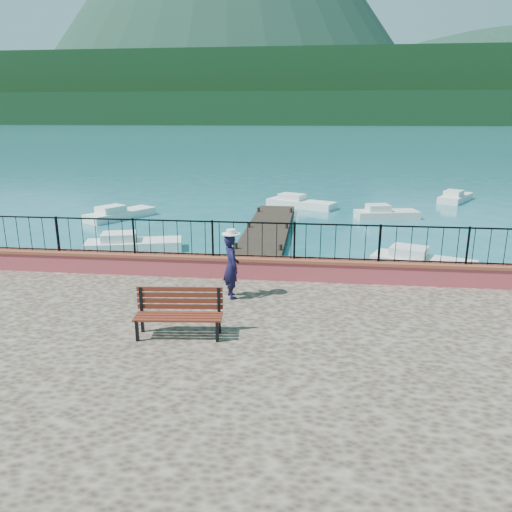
% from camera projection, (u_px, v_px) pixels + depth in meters
% --- Properties ---
extents(ground, '(2000.00, 2000.00, 0.00)m').
position_uv_depth(ground, '(299.00, 392.00, 10.21)').
color(ground, '#19596B').
rests_on(ground, ground).
extents(parapet, '(28.00, 0.46, 0.58)m').
position_uv_depth(parapet, '(305.00, 269.00, 13.34)').
color(parapet, '#A43B40').
rests_on(parapet, promenade).
extents(railing, '(27.00, 0.05, 0.95)m').
position_uv_depth(railing, '(306.00, 242.00, 13.13)').
color(railing, black).
rests_on(railing, parapet).
extents(dock, '(2.00, 16.00, 0.30)m').
position_uv_depth(dock, '(263.00, 241.00, 21.86)').
color(dock, '#2D231C').
rests_on(dock, ground).
extents(far_forest, '(900.00, 60.00, 18.00)m').
position_uv_depth(far_forest, '(318.00, 109.00, 294.40)').
color(far_forest, black).
rests_on(far_forest, ground).
extents(foothills, '(900.00, 120.00, 44.00)m').
position_uv_depth(foothills, '(318.00, 91.00, 348.19)').
color(foothills, black).
rests_on(foothills, ground).
extents(park_bench, '(1.77, 0.73, 0.96)m').
position_uv_depth(park_bench, '(179.00, 322.00, 9.92)').
color(park_bench, black).
rests_on(park_bench, promenade).
extents(person, '(0.58, 0.68, 1.57)m').
position_uv_depth(person, '(231.00, 266.00, 11.91)').
color(person, black).
rests_on(person, promenade).
extents(hat, '(0.44, 0.44, 0.12)m').
position_uv_depth(hat, '(231.00, 232.00, 11.68)').
color(hat, white).
rests_on(hat, person).
extents(boat_0, '(4.12, 2.27, 0.80)m').
position_uv_depth(boat_0, '(134.00, 241.00, 20.81)').
color(boat_0, silver).
rests_on(boat_0, ground).
extents(boat_1, '(3.84, 2.57, 0.80)m').
position_uv_depth(boat_1, '(423.00, 259.00, 18.27)').
color(boat_1, silver).
rests_on(boat_1, ground).
extents(boat_2, '(3.57, 1.96, 0.80)m').
position_uv_depth(boat_2, '(387.00, 211.00, 27.28)').
color(boat_2, silver).
rests_on(boat_2, ground).
extents(boat_3, '(3.18, 4.07, 0.80)m').
position_uv_depth(boat_3, '(120.00, 211.00, 27.28)').
color(boat_3, white).
rests_on(boat_3, ground).
extents(boat_4, '(4.41, 3.03, 0.80)m').
position_uv_depth(boat_4, '(301.00, 201.00, 30.61)').
color(boat_4, silver).
rests_on(boat_4, ground).
extents(boat_5, '(2.92, 3.72, 0.80)m').
position_uv_depth(boat_5, '(456.00, 195.00, 32.75)').
color(boat_5, silver).
rests_on(boat_5, ground).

